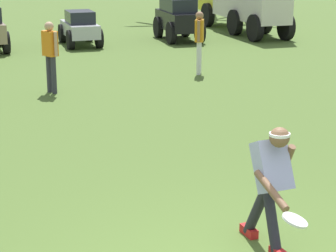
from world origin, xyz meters
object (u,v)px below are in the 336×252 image
parked_car_slot_d (80,28)px  parked_car_slot_e (178,18)px  frisbee_in_flight (295,220)px  teammate_midfield (50,50)px  teammate_near_sideline (199,37)px  frisbee_thrower (271,181)px

parked_car_slot_d → parked_car_slot_e: size_ratio=0.93×
frisbee_in_flight → teammate_midfield: teammate_midfield is taller
parked_car_slot_e → frisbee_in_flight: bearing=-107.1°
frisbee_in_flight → teammate_near_sideline: bearing=72.3°
frisbee_in_flight → teammate_near_sideline: teammate_near_sideline is taller
teammate_near_sideline → teammate_midfield: size_ratio=1.00×
frisbee_in_flight → teammate_near_sideline: size_ratio=0.22×
parked_car_slot_e → teammate_midfield: bearing=-130.0°
frisbee_thrower → parked_car_slot_d: frisbee_thrower is taller
teammate_midfield → parked_car_slot_e: teammate_midfield is taller
frisbee_thrower → frisbee_in_flight: size_ratio=4.03×
teammate_midfield → parked_car_slot_d: size_ratio=0.70×
frisbee_thrower → teammate_midfield: 8.45m
frisbee_thrower → parked_car_slot_d: bearing=85.0°
parked_car_slot_d → teammate_near_sideline: bearing=-72.8°
frisbee_in_flight → parked_car_slot_e: 16.39m
parked_car_slot_d → frisbee_in_flight: bearing=-95.3°
frisbee_in_flight → parked_car_slot_e: size_ratio=0.15×
teammate_midfield → frisbee_thrower: bearing=-84.5°
parked_car_slot_d → parked_car_slot_e: 3.36m
teammate_near_sideline → parked_car_slot_e: size_ratio=0.65×
frisbee_in_flight → parked_car_slot_d: (1.45, 15.69, -0.12)m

